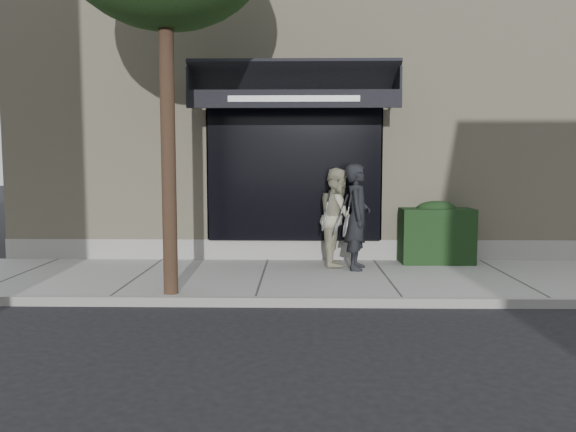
{
  "coord_description": "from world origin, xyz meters",
  "views": [
    {
      "loc": [
        -1.4,
        -8.99,
        1.93
      ],
      "look_at": [
        -1.6,
        0.6,
        1.03
      ],
      "focal_mm": 35.0,
      "sensor_mm": 36.0,
      "label": 1
    }
  ],
  "objects": [
    {
      "name": "pedestrian_front",
      "position": [
        -0.41,
        0.56,
        1.02
      ],
      "size": [
        0.73,
        0.86,
        1.81
      ],
      "color": "black",
      "rests_on": "sidewalk"
    },
    {
      "name": "hedge",
      "position": [
        1.1,
        1.25,
        0.66
      ],
      "size": [
        1.3,
        0.7,
        1.14
      ],
      "color": "black",
      "rests_on": "sidewalk"
    },
    {
      "name": "ground",
      "position": [
        0.0,
        0.0,
        0.0
      ],
      "size": [
        80.0,
        80.0,
        0.0
      ],
      "primitive_type": "plane",
      "color": "black",
      "rests_on": "ground"
    },
    {
      "name": "sidewalk",
      "position": [
        0.0,
        0.0,
        0.06
      ],
      "size": [
        20.0,
        3.0,
        0.12
      ],
      "primitive_type": "cube",
      "color": "#999A95",
      "rests_on": "ground"
    },
    {
      "name": "building_facade",
      "position": [
        -0.01,
        4.96,
        2.74
      ],
      "size": [
        14.3,
        8.04,
        5.64
      ],
      "color": "#B8AC8C",
      "rests_on": "ground"
    },
    {
      "name": "pedestrian_back",
      "position": [
        -0.71,
        0.92,
        0.99
      ],
      "size": [
        0.7,
        0.95,
        1.74
      ],
      "color": "#AEAA8B",
      "rests_on": "sidewalk"
    },
    {
      "name": "curb",
      "position": [
        0.0,
        -1.55,
        0.07
      ],
      "size": [
        20.0,
        0.1,
        0.14
      ],
      "primitive_type": "cube",
      "color": "gray",
      "rests_on": "ground"
    }
  ]
}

